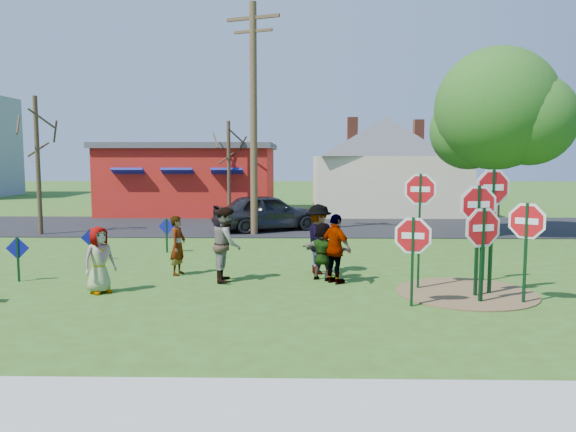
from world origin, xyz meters
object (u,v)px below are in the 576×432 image
(stop_sign_a, at_px, (413,242))
(person_b, at_px, (178,245))
(stop_sign_b, at_px, (420,201))
(suv, at_px, (267,212))
(leafy_tree, at_px, (499,115))
(stop_sign_d, at_px, (485,217))
(person_a, at_px, (99,260))
(stop_sign_c, at_px, (492,202))
(utility_pole, at_px, (254,115))

(stop_sign_a, height_order, person_b, stop_sign_a)
(stop_sign_b, distance_m, suv, 11.39)
(suv, height_order, leafy_tree, leafy_tree)
(stop_sign_b, distance_m, stop_sign_d, 2.08)
(stop_sign_d, bearing_deg, suv, 112.16)
(stop_sign_d, bearing_deg, person_a, 178.77)
(stop_sign_c, distance_m, person_a, 9.12)
(person_a, bearing_deg, stop_sign_b, -44.25)
(stop_sign_a, distance_m, person_a, 7.11)
(stop_sign_a, distance_m, stop_sign_b, 1.80)
(utility_pole, bearing_deg, stop_sign_d, -52.23)
(stop_sign_a, height_order, stop_sign_b, stop_sign_b)
(stop_sign_d, bearing_deg, person_b, 165.48)
(stop_sign_c, xyz_separation_m, leafy_tree, (3.38, 9.44, 2.62))
(suv, bearing_deg, stop_sign_a, 173.95)
(stop_sign_c, height_order, suv, stop_sign_c)
(stop_sign_b, height_order, utility_pole, utility_pole)
(leafy_tree, bearing_deg, person_a, -142.52)
(stop_sign_d, distance_m, utility_pole, 11.08)
(leafy_tree, bearing_deg, suv, 170.40)
(stop_sign_a, relative_size, person_a, 1.31)
(stop_sign_c, height_order, person_a, stop_sign_c)
(person_a, xyz_separation_m, suv, (3.26, 11.05, 0.04))
(person_b, height_order, leafy_tree, leafy_tree)
(stop_sign_a, distance_m, suv, 12.65)
(stop_sign_d, xyz_separation_m, leafy_tree, (3.09, 8.07, 3.12))
(stop_sign_a, bearing_deg, person_b, 165.32)
(stop_sign_d, xyz_separation_m, person_a, (-9.30, -1.43, -0.86))
(stop_sign_d, relative_size, utility_pole, 0.25)
(stop_sign_c, bearing_deg, leafy_tree, 57.88)
(stop_sign_a, bearing_deg, suv, 121.26)
(stop_sign_c, xyz_separation_m, utility_pole, (-6.21, 9.76, 2.69))
(utility_pole, xyz_separation_m, leafy_tree, (9.60, -0.32, -0.07))
(stop_sign_d, relative_size, person_b, 1.44)
(stop_sign_d, height_order, utility_pole, utility_pole)
(person_a, relative_size, utility_pole, 0.17)
(stop_sign_a, distance_m, utility_pole, 12.13)
(stop_sign_d, xyz_separation_m, suv, (-6.04, 9.62, -0.82))
(stop_sign_a, relative_size, person_b, 1.28)
(person_a, height_order, person_b, person_b)
(person_a, relative_size, suv, 0.34)
(stop_sign_c, height_order, person_b, stop_sign_c)
(stop_sign_d, relative_size, leafy_tree, 0.31)
(stop_sign_a, distance_m, person_b, 6.44)
(stop_sign_c, bearing_deg, stop_sign_b, 149.98)
(suv, relative_size, utility_pole, 0.50)
(stop_sign_d, bearing_deg, stop_sign_a, -143.03)
(suv, bearing_deg, utility_pole, 136.18)
(stop_sign_a, relative_size, stop_sign_b, 0.70)
(person_b, distance_m, leafy_tree, 13.87)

